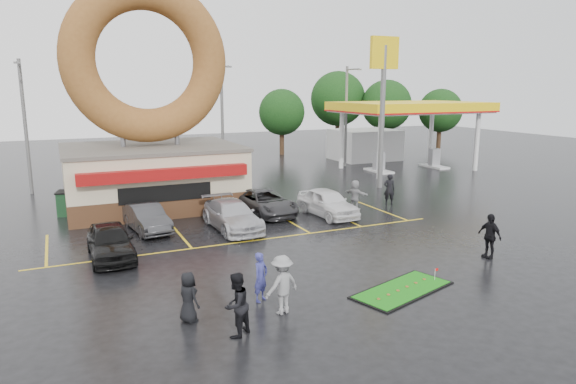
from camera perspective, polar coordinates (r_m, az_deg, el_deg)
name	(u,v)px	position (r m, az deg, el deg)	size (l,w,h in m)	color
ground	(283,262)	(21.58, -0.57, -7.82)	(120.00, 120.00, 0.00)	black
donut_shop	(150,133)	(32.14, -15.06, 6.36)	(10.20, 8.70, 13.50)	#472B19
gas_station	(389,125)	(48.72, 11.17, 7.28)	(12.30, 13.65, 5.90)	silver
shell_sign	(383,84)	(37.26, 10.54, 11.71)	(2.20, 0.36, 10.60)	slate
streetlight_left	(25,124)	(38.66, -27.19, 6.78)	(0.40, 2.21, 9.00)	slate
streetlight_mid	(223,118)	(41.46, -7.28, 8.19)	(0.40, 2.21, 9.00)	slate
streetlight_right	(347,114)	(47.29, 6.53, 8.62)	(0.40, 2.21, 9.00)	slate
tree_far_a	(387,105)	(59.49, 10.89, 9.47)	(5.60, 5.60, 8.00)	#332114
tree_far_b	(440,111)	(61.63, 16.57, 8.66)	(4.90, 4.90, 7.00)	#332114
tree_far_c	(338,99)	(60.70, 5.57, 10.27)	(6.30, 6.30, 9.00)	#332114
tree_far_d	(282,112)	(55.35, -0.70, 8.85)	(4.90, 4.90, 7.00)	#332114
car_black	(110,241)	(23.11, -19.14, -5.21)	(1.77, 4.39, 1.50)	black
car_dgrey	(147,218)	(26.88, -15.42, -2.80)	(1.45, 4.16, 1.37)	#2E2E31
car_silver	(232,215)	(26.43, -6.22, -2.59)	(2.04, 5.02, 1.46)	#B5B5BB
car_grey	(264,202)	(29.37, -2.66, -1.14)	(2.34, 5.07, 1.41)	#303032
car_white	(328,203)	(29.01, 4.42, -1.18)	(1.83, 4.55, 1.55)	silver
person_blue	(261,277)	(17.65, -3.04, -9.40)	(0.62, 0.41, 1.71)	navy
person_blackjkt	(236,305)	(15.33, -5.78, -12.36)	(0.94, 0.73, 1.93)	black
person_hoodie	(282,285)	(16.67, -0.67, -10.25)	(1.25, 0.72, 1.94)	gray
person_bystander	(188,297)	(16.45, -11.01, -11.39)	(0.79, 0.51, 1.61)	black
person_cameraman	(489,236)	(23.50, 21.48, -4.55)	(1.13, 0.47, 1.93)	black
person_walker_near	(355,195)	(30.82, 7.46, -0.29)	(1.63, 0.52, 1.76)	#959597
person_walker_far	(389,189)	(32.39, 11.19, 0.31)	(0.70, 0.46, 1.92)	black
dumpster	(75,203)	(31.77, -22.56, -1.16)	(1.80, 1.20, 1.30)	#163A1F
putting_green	(402,290)	(19.18, 12.60, -10.55)	(4.35, 2.87, 0.51)	black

